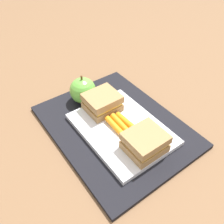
% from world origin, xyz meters
% --- Properties ---
extents(ground_plane, '(2.40, 2.40, 0.00)m').
position_xyz_m(ground_plane, '(0.00, 0.00, 0.00)').
color(ground_plane, brown).
extents(lunchbag_mat, '(0.36, 0.28, 0.01)m').
position_xyz_m(lunchbag_mat, '(0.00, 0.00, 0.01)').
color(lunchbag_mat, black).
rests_on(lunchbag_mat, ground_plane).
extents(food_tray, '(0.23, 0.17, 0.01)m').
position_xyz_m(food_tray, '(-0.03, 0.00, 0.02)').
color(food_tray, white).
rests_on(food_tray, lunchbag_mat).
extents(sandwich_half_left, '(0.07, 0.08, 0.04)m').
position_xyz_m(sandwich_half_left, '(-0.10, 0.00, 0.04)').
color(sandwich_half_left, '#9E7A4C').
rests_on(sandwich_half_left, food_tray).
extents(sandwich_half_right, '(0.07, 0.08, 0.04)m').
position_xyz_m(sandwich_half_right, '(0.05, 0.00, 0.04)').
color(sandwich_half_right, '#9E7A4C').
rests_on(sandwich_half_right, food_tray).
extents(carrot_sticks_bundle, '(0.08, 0.04, 0.02)m').
position_xyz_m(carrot_sticks_bundle, '(-0.03, 0.00, 0.03)').
color(carrot_sticks_bundle, orange).
rests_on(carrot_sticks_bundle, food_tray).
extents(apple, '(0.07, 0.07, 0.08)m').
position_xyz_m(apple, '(0.12, 0.01, 0.04)').
color(apple, '#66B742').
rests_on(apple, lunchbag_mat).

